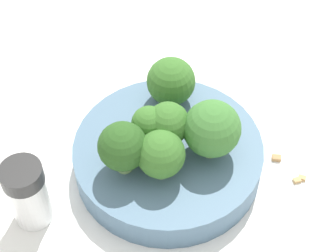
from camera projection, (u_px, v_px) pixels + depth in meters
ground_plane at (168, 167)px, 0.59m from camera, size 3.00×3.00×0.00m
bowl at (168, 157)px, 0.58m from camera, size 0.19×0.19×0.03m
broccoli_floret_0 at (149, 126)px, 0.54m from camera, size 0.03×0.03×0.05m
broccoli_floret_1 at (123, 147)px, 0.52m from camera, size 0.05×0.05×0.06m
broccoli_floret_2 at (212, 129)px, 0.53m from camera, size 0.06×0.06×0.06m
broccoli_floret_3 at (161, 155)px, 0.52m from camera, size 0.05×0.05×0.05m
broccoli_floret_4 at (171, 82)px, 0.58m from camera, size 0.05×0.05×0.05m
broccoli_floret_5 at (173, 124)px, 0.54m from camera, size 0.04×0.04×0.06m
pepper_shaker at (28, 193)px, 0.52m from camera, size 0.04×0.04×0.08m
almond_crumb_0 at (297, 179)px, 0.57m from camera, size 0.01×0.01×0.01m
almond_crumb_1 at (277, 157)px, 0.59m from camera, size 0.01×0.01×0.01m
almond_crumb_2 at (175, 90)px, 0.66m from camera, size 0.01×0.01×0.01m
almond_crumb_3 at (302, 177)px, 0.58m from camera, size 0.01×0.01×0.01m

